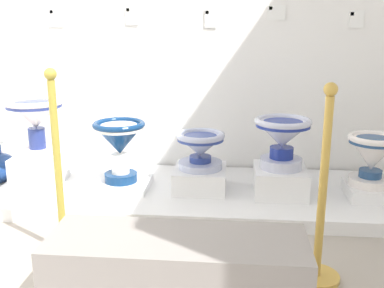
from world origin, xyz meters
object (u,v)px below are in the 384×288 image
Objects in this scene: stanchion_post_near_right at (320,220)px; plinth_block_tall_cobalt at (280,181)px; antique_toilet_slender_white at (119,141)px; plinth_block_central_ornate at (368,190)px; antique_toilet_central_ornate at (372,155)px; plinth_block_leftmost at (200,178)px; plinth_block_slender_white at (121,184)px; info_placard_second at (132,15)px; stanchion_post_near_left at (61,201)px; museum_bench at (177,282)px; antique_toilet_broad_patterned at (35,115)px; info_placard_first at (57,17)px; info_placard_third at (211,18)px; info_placard_fifth at (356,19)px; antique_toilet_tall_cobalt at (282,136)px; info_placard_fourth at (276,13)px; antique_toilet_leftmost at (200,146)px; plinth_block_broad_patterned at (40,169)px.

plinth_block_tall_cobalt is at bearing 96.04° from stanchion_post_near_right.
plinth_block_central_ornate is (1.70, -0.01, -0.31)m from antique_toilet_slender_white.
plinth_block_leftmost is at bearing 178.09° from antique_toilet_central_ornate.
plinth_block_slender_white is 2.86× the size of info_placard_second.
plinth_block_leftmost is 1.07m from stanchion_post_near_left.
antique_toilet_slender_white is 0.41× the size of museum_bench.
antique_toilet_central_ornate is at bearing -1.22° from antique_toilet_broad_patterned.
plinth_block_leftmost is at bearing 175.77° from plinth_block_tall_cobalt.
info_placard_second is (-0.01, 0.57, 1.17)m from plinth_block_slender_white.
info_placard_third is at bearing -0.00° from info_placard_first.
info_placard_third reaches higher than info_placard_fifth.
plinth_block_tall_cobalt is 2.71× the size of info_placard_second.
antique_toilet_broad_patterned reaches higher than antique_toilet_tall_cobalt.
info_placard_fourth is (-0.62, 0.57, 0.92)m from antique_toilet_central_ornate.
museum_bench is at bearing -58.42° from info_placard_first.
plinth_block_tall_cobalt is 1.11× the size of plinth_block_central_ornate.
stanchion_post_near_left reaches higher than antique_toilet_tall_cobalt.
plinth_block_leftmost is 1.12× the size of antique_toilet_leftmost.
stanchion_post_near_left is at bearing -99.79° from antique_toilet_slender_white.
info_placard_first is at bearing 180.00° from info_placard_fourth.
antique_toilet_slender_white is (0.00, 0.00, 0.32)m from plinth_block_slender_white.
info_placard_fourth reaches higher than plinth_block_tall_cobalt.
info_placard_third is 2.19m from museum_bench.
antique_toilet_tall_cobalt is at bearing 31.63° from stanchion_post_near_left.
antique_toilet_slender_white is 1.53m from stanchion_post_near_right.
plinth_block_leftmost is at bearing 178.09° from plinth_block_central_ornate.
plinth_block_slender_white is 1.30m from info_placard_second.
plinth_block_leftmost is at bearing -90.00° from antique_toilet_leftmost.
plinth_block_tall_cobalt is at bearing -1.73° from plinth_block_broad_patterned.
plinth_block_broad_patterned is 0.36× the size of museum_bench.
info_placard_second is at bearing 161.55° from plinth_block_central_ornate.
antique_toilet_tall_cobalt is (1.72, -0.05, -0.10)m from antique_toilet_broad_patterned.
antique_toilet_slender_white is 3.40× the size of info_placard_fifth.
stanchion_post_near_left is 1.35m from stanchion_post_near_right.
antique_toilet_broad_patterned reaches higher than plinth_block_leftmost.
stanchion_post_near_left is at bearing 140.84° from museum_bench.
plinth_block_tall_cobalt is (0.55, -0.04, -0.22)m from antique_toilet_leftmost.
stanchion_post_near_left is at bearing -118.53° from info_placard_third.
antique_toilet_broad_patterned is 1.05× the size of plinth_block_leftmost.
antique_toilet_broad_patterned is at bearing 178.78° from antique_toilet_central_ornate.
info_placard_third is 1.04× the size of info_placard_fourth.
antique_toilet_slender_white reaches higher than museum_bench.
plinth_block_slender_white is 1.72m from antique_toilet_central_ornate.
museum_bench is (1.18, -1.39, -0.39)m from antique_toilet_broad_patterned.
plinth_block_central_ornate is 1.44m from info_placard_fourth.
antique_toilet_central_ornate is (0.59, 0.00, 0.20)m from plinth_block_tall_cobalt.
antique_toilet_broad_patterned is 1.77m from plinth_block_tall_cobalt.
info_placard_fourth is (1.69, 0.52, 0.70)m from antique_toilet_broad_patterned.
stanchion_post_near_left is (-1.84, -0.77, 0.16)m from plinth_block_central_ornate.
antique_toilet_broad_patterned reaches higher than plinth_block_broad_patterned.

